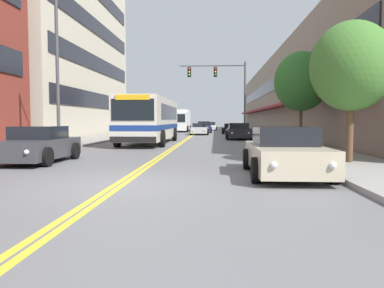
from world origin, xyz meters
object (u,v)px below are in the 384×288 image
object	(u,v)px
car_navy_moving_second	(204,127)
car_black_parked_right_mid	(231,129)
street_lamp_left_near	(65,56)
street_tree_right_mid	(301,81)
car_champagne_parked_right_foreground	(285,153)
traffic_signal_mast	(223,84)
car_white_moving_lead	(210,126)
street_tree_right_near	(352,66)
fire_hydrant	(277,138)
city_bus	(151,118)
car_charcoal_parked_right_far	(239,131)
box_truck	(180,120)
car_silver_moving_third	(200,129)
car_dark_grey_parked_left_near	(38,145)

from	to	relation	value
car_navy_moving_second	car_black_parked_right_mid	bearing A→B (deg)	-45.60
street_lamp_left_near	street_tree_right_mid	xyz separation A→B (m)	(12.09, 3.62, -0.91)
car_champagne_parked_right_foreground	traffic_signal_mast	size ratio (longest dim) A/B	0.63
car_navy_moving_second	street_tree_right_mid	bearing A→B (deg)	-76.55
street_lamp_left_near	car_white_moving_lead	bearing A→B (deg)	80.80
street_tree_right_near	fire_hydrant	world-z (taller)	street_tree_right_near
city_bus	car_champagne_parked_right_foreground	bearing A→B (deg)	-66.45
car_charcoal_parked_right_far	street_lamp_left_near	bearing A→B (deg)	-125.01
street_lamp_left_near	street_tree_right_near	world-z (taller)	street_lamp_left_near
street_tree_right_mid	fire_hydrant	xyz separation A→B (m)	(-1.22, 0.37, -3.20)
car_black_parked_right_mid	traffic_signal_mast	size ratio (longest dim) A/B	0.65
street_tree_right_near	traffic_signal_mast	bearing A→B (deg)	99.35
city_bus	car_charcoal_parked_right_far	world-z (taller)	city_bus
traffic_signal_mast	street_tree_right_near	world-z (taller)	traffic_signal_mast
car_black_parked_right_mid	box_truck	xyz separation A→B (m)	(-6.63, 6.67, 0.97)
car_black_parked_right_mid	street_tree_right_mid	size ratio (longest dim) A/B	0.88
traffic_signal_mast	street_tree_right_near	distance (m)	23.66
car_charcoal_parked_right_far	car_navy_moving_second	distance (m)	16.77
box_truck	car_charcoal_parked_right_far	bearing A→B (deg)	-71.31
city_bus	car_charcoal_parked_right_far	size ratio (longest dim) A/B	2.54
city_bus	street_lamp_left_near	distance (m)	8.61
car_silver_moving_third	car_dark_grey_parked_left_near	bearing A→B (deg)	-100.29
city_bus	street_tree_right_mid	distance (m)	10.25
car_dark_grey_parked_left_near	car_champagne_parked_right_foreground	bearing A→B (deg)	-18.01
car_champagne_parked_right_foreground	car_navy_moving_second	distance (m)	36.87
car_silver_moving_third	city_bus	bearing A→B (deg)	-100.11
car_navy_moving_second	street_tree_right_near	bearing A→B (deg)	-80.09
fire_hydrant	street_tree_right_near	bearing A→B (deg)	-83.41
car_white_moving_lead	traffic_signal_mast	world-z (taller)	traffic_signal_mast
street_tree_right_mid	fire_hydrant	size ratio (longest dim) A/B	6.42
car_white_moving_lead	street_tree_right_mid	xyz separation A→B (m)	(5.57, -36.70, 3.15)
street_tree_right_mid	car_dark_grey_parked_left_near	bearing A→B (deg)	-145.26
car_dark_grey_parked_left_near	traffic_signal_mast	size ratio (longest dim) A/B	0.59
car_black_parked_right_mid	street_lamp_left_near	bearing A→B (deg)	-109.29
car_black_parked_right_mid	car_charcoal_parked_right_far	size ratio (longest dim) A/B	1.07
car_black_parked_right_mid	car_navy_moving_second	distance (m)	4.71
car_dark_grey_parked_left_near	traffic_signal_mast	world-z (taller)	traffic_signal_mast
car_navy_moving_second	traffic_signal_mast	world-z (taller)	traffic_signal_mast
traffic_signal_mast	street_lamp_left_near	xyz separation A→B (m)	(-8.05, -18.54, -0.43)
street_tree_right_mid	city_bus	bearing A→B (deg)	156.85
street_tree_right_near	car_dark_grey_parked_left_near	bearing A→B (deg)	177.80
car_champagne_parked_right_foreground	car_charcoal_parked_right_far	xyz separation A→B (m)	(-0.03, 20.28, -0.00)
city_bus	car_silver_moving_third	xyz separation A→B (m)	(2.74, 15.36, -1.10)
traffic_signal_mast	car_champagne_parked_right_foreground	bearing A→B (deg)	-87.30
box_truck	street_tree_right_mid	world-z (taller)	street_tree_right_mid
car_silver_moving_third	street_tree_right_near	size ratio (longest dim) A/B	1.00
car_champagne_parked_right_foreground	street_tree_right_mid	world-z (taller)	street_tree_right_mid
car_champagne_parked_right_foreground	car_charcoal_parked_right_far	world-z (taller)	car_champagne_parked_right_foreground
car_charcoal_parked_right_far	car_silver_moving_third	distance (m)	10.41
car_white_moving_lead	street_tree_right_near	size ratio (longest dim) A/B	0.89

